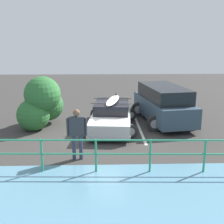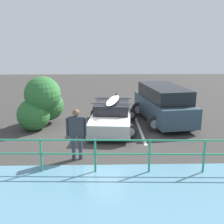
{
  "view_description": "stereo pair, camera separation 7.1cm",
  "coord_description": "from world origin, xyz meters",
  "px_view_note": "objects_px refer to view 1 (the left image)",
  "views": [
    {
      "loc": [
        -0.32,
        12.08,
        4.15
      ],
      "look_at": [
        -0.71,
        -0.18,
        0.95
      ],
      "focal_mm": 45.0,
      "sensor_mm": 36.0,
      "label": 1
    },
    {
      "loc": [
        -0.39,
        12.08,
        4.15
      ],
      "look_at": [
        -0.71,
        -0.18,
        0.95
      ],
      "focal_mm": 45.0,
      "sensor_mm": 36.0,
      "label": 2
    }
  ],
  "objects_px": {
    "person_bystander": "(77,130)",
    "bush_near_left": "(41,103)",
    "suv_car": "(163,104)",
    "sedan_car": "(112,116)"
  },
  "relations": [
    {
      "from": "person_bystander",
      "to": "suv_car",
      "type": "bearing_deg",
      "value": -131.03
    },
    {
      "from": "sedan_car",
      "to": "person_bystander",
      "type": "distance_m",
      "value": 3.88
    },
    {
      "from": "suv_car",
      "to": "bush_near_left",
      "type": "xyz_separation_m",
      "value": [
        6.01,
        0.67,
        0.22
      ]
    },
    {
      "from": "suv_car",
      "to": "bush_near_left",
      "type": "distance_m",
      "value": 6.05
    },
    {
      "from": "person_bystander",
      "to": "bush_near_left",
      "type": "height_order",
      "value": "bush_near_left"
    },
    {
      "from": "sedan_car",
      "to": "suv_car",
      "type": "xyz_separation_m",
      "value": [
        -2.66,
        -0.95,
        0.36
      ]
    },
    {
      "from": "person_bystander",
      "to": "bush_near_left",
      "type": "relative_size",
      "value": 0.71
    },
    {
      "from": "bush_near_left",
      "to": "suv_car",
      "type": "bearing_deg",
      "value": -173.62
    },
    {
      "from": "suv_car",
      "to": "person_bystander",
      "type": "relative_size",
      "value": 2.71
    },
    {
      "from": "suv_car",
      "to": "person_bystander",
      "type": "bearing_deg",
      "value": 48.97
    }
  ]
}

